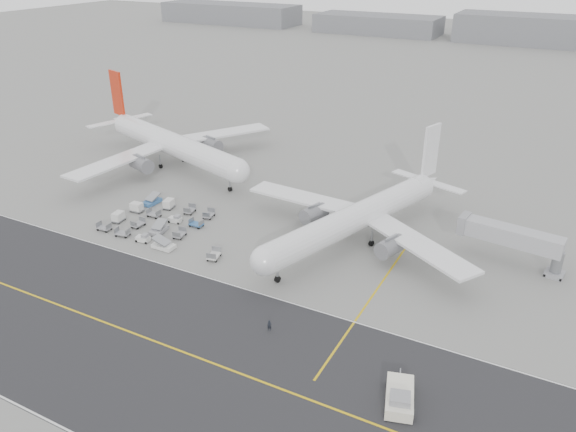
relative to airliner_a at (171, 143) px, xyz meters
The scene contains 10 objects.
ground 45.50m from the airliner_a, 49.33° to the right, with size 700.00×700.00×0.00m, color gray.
taxiway 62.83m from the airliner_a, 56.59° to the right, with size 220.00×59.00×0.03m.
horizon_buildings 233.48m from the airliner_a, 75.24° to the left, with size 520.00×28.00×28.00m, color slate, non-canonical shape.
airliner_a is the anchor object (origin of this frame).
airliner_b 53.37m from the airliner_a, 15.80° to the right, with size 44.91×45.79×16.36m.
pushback_tug 84.60m from the airliner_a, 34.77° to the right, with size 4.60×8.33×2.35m.
jet_bridge 75.97m from the airliner_a, ahead, with size 17.06×5.12×6.37m.
gse_cluster 30.89m from the airliner_a, 57.23° to the right, with size 21.35×20.58×1.91m, color gray, non-canonical shape.
stray_dolly 45.63m from the airliner_a, 43.44° to the right, with size 1.65×2.68×1.65m, color silver, non-canonical shape.
ground_crew_a 66.50m from the airliner_a, 40.88° to the right, with size 0.58×0.38×1.60m, color black.
Camera 1 is at (50.88, -61.27, 46.07)m, focal length 35.00 mm.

